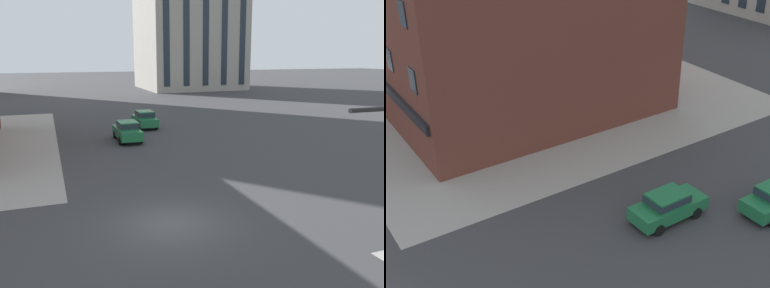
% 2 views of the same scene
% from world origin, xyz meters
% --- Properties ---
extents(sidewalk_far_corner, '(32.00, 32.00, 0.02)m').
position_xyz_m(sidewalk_far_corner, '(-20.00, 20.00, 0.00)').
color(sidewalk_far_corner, gray).
rests_on(sidewalk_far_corner, ground).
extents(car_cross_eastbound, '(1.91, 4.41, 1.68)m').
position_xyz_m(car_cross_eastbound, '(1.54, 17.00, 0.92)').
color(car_cross_eastbound, '#1E6B3D').
rests_on(car_cross_eastbound, ground).
extents(storefront_block_near_corner, '(18.65, 20.20, 12.51)m').
position_xyz_m(storefront_block_near_corner, '(-18.14, 17.87, 6.27)').
color(storefront_block_near_corner, brown).
rests_on(storefront_block_near_corner, ground).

